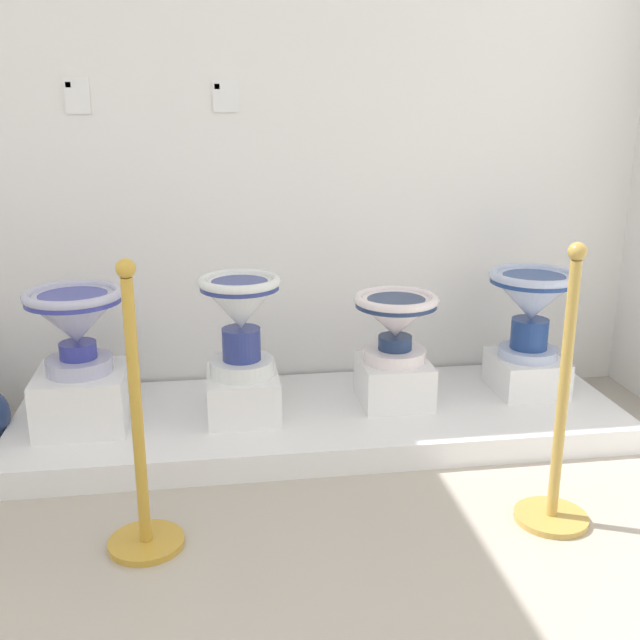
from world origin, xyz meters
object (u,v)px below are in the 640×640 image
object	(u,v)px
plinth_block_broad_patterned	(394,381)
info_placard_first	(77,95)
plinth_block_tall_cobalt	(243,394)
antique_toilet_tall_cobalt	(240,312)
stanchion_post_near_right	(558,446)
antique_toilet_broad_patterned	(396,318)
stanchion_post_near_left	(141,469)
antique_toilet_squat_floral	(75,319)
plinth_block_squat_floral	(83,398)
antique_toilet_leftmost	(532,299)
plinth_block_leftmost	(526,373)
info_placard_second	(226,96)

from	to	relation	value
plinth_block_broad_patterned	info_placard_first	xyz separation A→B (m)	(-1.40, 0.44, 1.29)
plinth_block_tall_cobalt	antique_toilet_tall_cobalt	size ratio (longest dim) A/B	0.82
info_placard_first	stanchion_post_near_right	world-z (taller)	info_placard_first
antique_toilet_broad_patterned	stanchion_post_near_right	xyz separation A→B (m)	(0.37, -0.92, -0.23)
antique_toilet_broad_patterned	stanchion_post_near_left	xyz separation A→B (m)	(-1.10, -0.87, -0.23)
antique_toilet_squat_floral	plinth_block_squat_floral	bearing A→B (deg)	75.96
antique_toilet_leftmost	stanchion_post_near_right	world-z (taller)	stanchion_post_near_right
antique_toilet_squat_floral	info_placard_first	distance (m)	1.04
plinth_block_squat_floral	stanchion_post_near_right	distance (m)	1.98
antique_toilet_squat_floral	plinth_block_leftmost	distance (m)	2.13
plinth_block_squat_floral	stanchion_post_near_left	world-z (taller)	stanchion_post_near_left
plinth_block_broad_patterned	antique_toilet_leftmost	bearing A→B (deg)	4.24
stanchion_post_near_right	info_placard_second	bearing A→B (deg)	129.07
plinth_block_leftmost	info_placard_first	world-z (taller)	info_placard_first
antique_toilet_tall_cobalt	stanchion_post_near_right	size ratio (longest dim) A/B	0.43
antique_toilet_leftmost	antique_toilet_squat_floral	bearing A→B (deg)	-177.13
antique_toilet_squat_floral	antique_toilet_broad_patterned	size ratio (longest dim) A/B	1.06
plinth_block_tall_cobalt	info_placard_first	size ratio (longest dim) A/B	2.30
stanchion_post_near_left	info_placard_second	bearing A→B (deg)	74.42
plinth_block_squat_floral	stanchion_post_near_left	size ratio (longest dim) A/B	0.38
info_placard_second	antique_toilet_squat_floral	bearing A→B (deg)	-144.04
plinth_block_squat_floral	plinth_block_broad_patterned	world-z (taller)	plinth_block_squat_floral
plinth_block_broad_patterned	stanchion_post_near_left	bearing A→B (deg)	-141.65
plinth_block_broad_patterned	stanchion_post_near_right	size ratio (longest dim) A/B	0.33
antique_toilet_squat_floral	antique_toilet_broad_patterned	bearing A→B (deg)	2.21
plinth_block_tall_cobalt	antique_toilet_broad_patterned	size ratio (longest dim) A/B	0.93
antique_toilet_tall_cobalt	info_placard_second	world-z (taller)	info_placard_second
plinth_block_squat_floral	plinth_block_leftmost	size ratio (longest dim) A/B	1.08
plinth_block_tall_cobalt	info_placard_first	xyz separation A→B (m)	(-0.69, 0.49, 1.30)
plinth_block_squat_floral	info_placard_second	bearing A→B (deg)	35.96
plinth_block_tall_cobalt	antique_toilet_leftmost	bearing A→B (deg)	4.20
info_placard_second	stanchion_post_near_right	bearing A→B (deg)	-50.93
info_placard_first	stanchion_post_near_left	distance (m)	1.81
antique_toilet_tall_cobalt	info_placard_first	size ratio (longest dim) A/B	2.82
antique_toilet_squat_floral	plinth_block_broad_patterned	size ratio (longest dim) A/B	1.21
plinth_block_squat_floral	stanchion_post_near_right	bearing A→B (deg)	-25.91
info_placard_first	stanchion_post_near_right	distance (m)	2.54
plinth_block_squat_floral	info_placard_second	size ratio (longest dim) A/B	2.66
antique_toilet_leftmost	info_placard_first	xyz separation A→B (m)	(-2.08, 0.39, 0.93)
plinth_block_broad_patterned	info_placard_first	world-z (taller)	info_placard_first
antique_toilet_tall_cobalt	antique_toilet_broad_patterned	bearing A→B (deg)	4.17
plinth_block_squat_floral	antique_toilet_squat_floral	bearing A→B (deg)	-104.04
plinth_block_tall_cobalt	antique_toilet_broad_patterned	bearing A→B (deg)	4.17
antique_toilet_broad_patterned	plinth_block_leftmost	world-z (taller)	antique_toilet_broad_patterned
plinth_block_broad_patterned	info_placard_second	xyz separation A→B (m)	(-0.73, 0.44, 1.29)
info_placard_first	stanchion_post_near_left	bearing A→B (deg)	-76.89
plinth_block_squat_floral	stanchion_post_near_left	bearing A→B (deg)	-68.75
antique_toilet_broad_patterned	info_placard_first	size ratio (longest dim) A/B	2.47
antique_toilet_broad_patterned	antique_toilet_leftmost	distance (m)	0.69
plinth_block_broad_patterned	stanchion_post_near_right	world-z (taller)	stanchion_post_near_right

